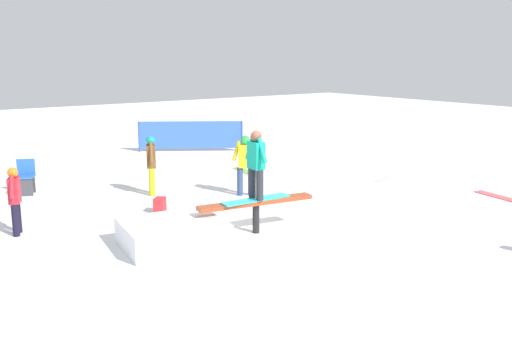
{
  "coord_description": "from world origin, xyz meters",
  "views": [
    {
      "loc": [
        -6.38,
        -8.82,
        3.5
      ],
      "look_at": [
        0.0,
        0.0,
        1.27
      ],
      "focal_mm": 40.0,
      "sensor_mm": 36.0,
      "label": 1
    }
  ],
  "objects_px": {
    "main_rider_on_rail": "(256,166)",
    "bystander_red": "(15,197)",
    "backpack_on_snow": "(160,205)",
    "rail_feature": "(256,205)",
    "bystander_yellow": "(245,162)",
    "loose_snowboard_coral": "(497,196)",
    "folding_chair": "(26,178)",
    "loose_snowboard_lime": "(246,172)",
    "loose_snowboard_white": "(387,178)",
    "bystander_brown": "(151,162)"
  },
  "relations": [
    {
      "from": "main_rider_on_rail",
      "to": "bystander_red",
      "type": "height_order",
      "value": "main_rider_on_rail"
    },
    {
      "from": "backpack_on_snow",
      "to": "rail_feature",
      "type": "bearing_deg",
      "value": -115.71
    },
    {
      "from": "rail_feature",
      "to": "bystander_yellow",
      "type": "relative_size",
      "value": 1.62
    },
    {
      "from": "loose_snowboard_coral",
      "to": "folding_chair",
      "type": "distance_m",
      "value": 11.88
    },
    {
      "from": "loose_snowboard_coral",
      "to": "loose_snowboard_lime",
      "type": "xyz_separation_m",
      "value": [
        -3.33,
        6.18,
        0.0
      ]
    },
    {
      "from": "loose_snowboard_white",
      "to": "loose_snowboard_lime",
      "type": "relative_size",
      "value": 0.91
    },
    {
      "from": "loose_snowboard_coral",
      "to": "backpack_on_snow",
      "type": "relative_size",
      "value": 3.7
    },
    {
      "from": "bystander_yellow",
      "to": "loose_snowboard_lime",
      "type": "bearing_deg",
      "value": 87.63
    },
    {
      "from": "bystander_red",
      "to": "folding_chair",
      "type": "bearing_deg",
      "value": 6.91
    },
    {
      "from": "bystander_brown",
      "to": "folding_chair",
      "type": "xyz_separation_m",
      "value": [
        -2.57,
        1.92,
        -0.42
      ]
    },
    {
      "from": "bystander_red",
      "to": "backpack_on_snow",
      "type": "height_order",
      "value": "bystander_red"
    },
    {
      "from": "bystander_red",
      "to": "loose_snowboard_lime",
      "type": "height_order",
      "value": "bystander_red"
    },
    {
      "from": "loose_snowboard_white",
      "to": "backpack_on_snow",
      "type": "relative_size",
      "value": 3.72
    },
    {
      "from": "main_rider_on_rail",
      "to": "loose_snowboard_lime",
      "type": "height_order",
      "value": "main_rider_on_rail"
    },
    {
      "from": "bystander_red",
      "to": "loose_snowboard_white",
      "type": "bearing_deg",
      "value": -70.5
    },
    {
      "from": "bystander_red",
      "to": "bystander_brown",
      "type": "distance_m",
      "value": 3.87
    },
    {
      "from": "bystander_brown",
      "to": "loose_snowboard_lime",
      "type": "xyz_separation_m",
      "value": [
        3.53,
        0.89,
        -0.83
      ]
    },
    {
      "from": "loose_snowboard_lime",
      "to": "folding_chair",
      "type": "bearing_deg",
      "value": 88.76
    },
    {
      "from": "rail_feature",
      "to": "loose_snowboard_coral",
      "type": "distance_m",
      "value": 6.72
    },
    {
      "from": "bystander_red",
      "to": "folding_chair",
      "type": "relative_size",
      "value": 1.53
    },
    {
      "from": "bystander_brown",
      "to": "bystander_red",
      "type": "bearing_deg",
      "value": 135.47
    },
    {
      "from": "bystander_red",
      "to": "backpack_on_snow",
      "type": "distance_m",
      "value": 3.06
    },
    {
      "from": "bystander_brown",
      "to": "loose_snowboard_coral",
      "type": "bearing_deg",
      "value": -103.62
    },
    {
      "from": "rail_feature",
      "to": "bystander_brown",
      "type": "distance_m",
      "value": 4.12
    },
    {
      "from": "bystander_brown",
      "to": "folding_chair",
      "type": "bearing_deg",
      "value": 77.23
    },
    {
      "from": "rail_feature",
      "to": "folding_chair",
      "type": "distance_m",
      "value": 6.67
    },
    {
      "from": "rail_feature",
      "to": "loose_snowboard_white",
      "type": "xyz_separation_m",
      "value": [
        6.01,
        1.91,
        -0.56
      ]
    },
    {
      "from": "rail_feature",
      "to": "loose_snowboard_coral",
      "type": "height_order",
      "value": "rail_feature"
    },
    {
      "from": "bystander_brown",
      "to": "loose_snowboard_coral",
      "type": "height_order",
      "value": "bystander_brown"
    },
    {
      "from": "main_rider_on_rail",
      "to": "bystander_brown",
      "type": "bearing_deg",
      "value": 96.29
    },
    {
      "from": "rail_feature",
      "to": "bystander_red",
      "type": "relative_size",
      "value": 1.82
    },
    {
      "from": "bystander_brown",
      "to": "loose_snowboard_coral",
      "type": "relative_size",
      "value": 1.19
    },
    {
      "from": "bystander_yellow",
      "to": "main_rider_on_rail",
      "type": "bearing_deg",
      "value": -87.98
    },
    {
      "from": "folding_chair",
      "to": "backpack_on_snow",
      "type": "bearing_deg",
      "value": -36.24
    },
    {
      "from": "folding_chair",
      "to": "backpack_on_snow",
      "type": "relative_size",
      "value": 2.59
    },
    {
      "from": "bystander_yellow",
      "to": "rail_feature",
      "type": "bearing_deg",
      "value": -87.98
    },
    {
      "from": "main_rider_on_rail",
      "to": "folding_chair",
      "type": "height_order",
      "value": "main_rider_on_rail"
    },
    {
      "from": "bystander_red",
      "to": "bystander_brown",
      "type": "relative_size",
      "value": 0.9
    },
    {
      "from": "rail_feature",
      "to": "main_rider_on_rail",
      "type": "relative_size",
      "value": 1.64
    },
    {
      "from": "bystander_yellow",
      "to": "loose_snowboard_lime",
      "type": "xyz_separation_m",
      "value": [
        1.66,
        2.34,
        -0.84
      ]
    },
    {
      "from": "bystander_red",
      "to": "loose_snowboard_coral",
      "type": "bearing_deg",
      "value": -86.31
    },
    {
      "from": "main_rider_on_rail",
      "to": "bystander_yellow",
      "type": "relative_size",
      "value": 0.99
    },
    {
      "from": "folding_chair",
      "to": "loose_snowboard_lime",
      "type": "bearing_deg",
      "value": 15.23
    },
    {
      "from": "loose_snowboard_lime",
      "to": "backpack_on_snow",
      "type": "relative_size",
      "value": 4.07
    },
    {
      "from": "bystander_red",
      "to": "backpack_on_snow",
      "type": "bearing_deg",
      "value": -70.19
    },
    {
      "from": "bystander_yellow",
      "to": "bystander_red",
      "type": "relative_size",
      "value": 1.13
    },
    {
      "from": "bystander_brown",
      "to": "backpack_on_snow",
      "type": "distance_m",
      "value": 1.87
    },
    {
      "from": "main_rider_on_rail",
      "to": "folding_chair",
      "type": "relative_size",
      "value": 1.7
    },
    {
      "from": "loose_snowboard_white",
      "to": "backpack_on_snow",
      "type": "xyz_separation_m",
      "value": [
        -6.9,
        0.55,
        0.16
      ]
    },
    {
      "from": "main_rider_on_rail",
      "to": "rail_feature",
      "type": "bearing_deg",
      "value": 0.0
    }
  ]
}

